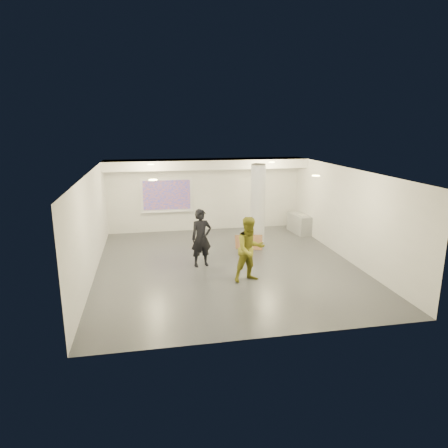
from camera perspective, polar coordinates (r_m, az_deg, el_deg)
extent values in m
cube|color=#3C3F44|center=(12.73, 0.34, -5.90)|extent=(8.00, 9.00, 0.01)
cube|color=white|center=(12.04, 0.36, 7.64)|extent=(8.00, 9.00, 0.01)
cube|color=silver|center=(16.65, -2.67, 4.23)|extent=(8.00, 0.01, 3.00)
cube|color=silver|center=(8.12, 6.58, -6.60)|extent=(8.00, 0.01, 3.00)
cube|color=silver|center=(12.19, -18.42, -0.18)|extent=(0.01, 9.00, 3.00)
cube|color=silver|center=(13.64, 17.08, 1.39)|extent=(0.01, 9.00, 3.00)
cube|color=white|center=(15.93, -2.44, 8.57)|extent=(8.00, 1.10, 0.36)
cylinder|color=#F5EE89|center=(14.30, -10.41, 8.36)|extent=(0.22, 0.22, 0.02)
cylinder|color=#F5EE89|center=(15.00, 6.83, 8.75)|extent=(0.22, 0.22, 0.02)
cylinder|color=#F5EE89|center=(10.33, -10.11, 6.22)|extent=(0.22, 0.22, 0.02)
cylinder|color=#F5EE89|center=(11.28, 13.00, 6.74)|extent=(0.22, 0.22, 0.02)
cylinder|color=silver|center=(14.35, 4.83, 2.59)|extent=(0.52, 0.52, 3.00)
cube|color=white|center=(16.45, -8.19, 4.15)|extent=(2.10, 0.06, 1.40)
cube|color=#022DC9|center=(16.41, -8.18, 4.13)|extent=(1.90, 0.01, 1.20)
cube|color=white|center=(16.53, -8.10, 1.73)|extent=(2.10, 0.08, 0.04)
cube|color=gray|center=(16.66, 10.77, 0.06)|extent=(0.68, 1.36, 0.76)
cube|color=silver|center=(16.49, 11.16, 1.30)|extent=(0.28, 0.35, 0.02)
cube|color=#9C6741|center=(14.21, 4.49, -2.64)|extent=(0.52, 0.25, 0.54)
cube|color=#9C6741|center=(14.36, 2.51, -2.54)|extent=(0.46, 0.22, 0.49)
imported|color=black|center=(12.42, -3.26, -2.02)|extent=(0.74, 0.57, 1.82)
imported|color=olive|center=(11.24, 3.73, -3.65)|extent=(1.05, 0.91, 1.87)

